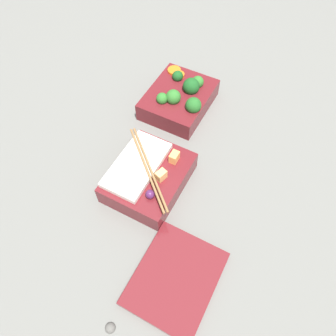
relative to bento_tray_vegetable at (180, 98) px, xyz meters
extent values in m
plane|color=slate|center=(0.12, 0.02, -0.03)|extent=(3.00, 3.00, 0.00)
cube|color=maroon|center=(0.00, 0.00, -0.01)|extent=(0.18, 0.14, 0.05)
sphere|color=#236023|center=(0.03, 0.05, 0.03)|extent=(0.04, 0.04, 0.04)
sphere|color=#19511E|center=(-0.02, 0.02, 0.03)|extent=(0.04, 0.04, 0.04)
sphere|color=#2D7028|center=(0.04, -0.03, 0.03)|extent=(0.03, 0.03, 0.03)
sphere|color=#19511E|center=(-0.04, -0.03, 0.03)|extent=(0.03, 0.03, 0.03)
sphere|color=#2D7028|center=(-0.05, 0.03, 0.03)|extent=(0.03, 0.03, 0.03)
sphere|color=#2D7028|center=(0.03, 0.00, 0.03)|extent=(0.04, 0.04, 0.04)
cylinder|color=orange|center=(-0.06, -0.05, 0.02)|extent=(0.05, 0.05, 0.01)
cylinder|color=orange|center=(-0.05, -0.03, 0.02)|extent=(0.03, 0.03, 0.01)
cube|color=maroon|center=(0.23, 0.05, -0.01)|extent=(0.18, 0.14, 0.05)
cube|color=silver|center=(0.23, 0.02, 0.02)|extent=(0.15, 0.08, 0.01)
cube|color=#F4A356|center=(0.18, 0.08, 0.03)|extent=(0.02, 0.02, 0.02)
cube|color=#EAB266|center=(0.23, 0.08, 0.03)|extent=(0.02, 0.02, 0.02)
sphere|color=#4C1E4C|center=(0.28, 0.08, 0.03)|extent=(0.02, 0.02, 0.02)
cylinder|color=olive|center=(0.24, 0.04, 0.03)|extent=(0.15, 0.16, 0.01)
cylinder|color=olive|center=(0.23, 0.05, 0.03)|extent=(0.15, 0.16, 0.01)
cube|color=maroon|center=(0.39, 0.19, -0.02)|extent=(0.17, 0.14, 0.01)
sphere|color=#595651|center=(0.51, 0.13, -0.02)|extent=(0.02, 0.02, 0.02)
camera|label=1|loc=(0.54, 0.25, 0.58)|focal=35.00mm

